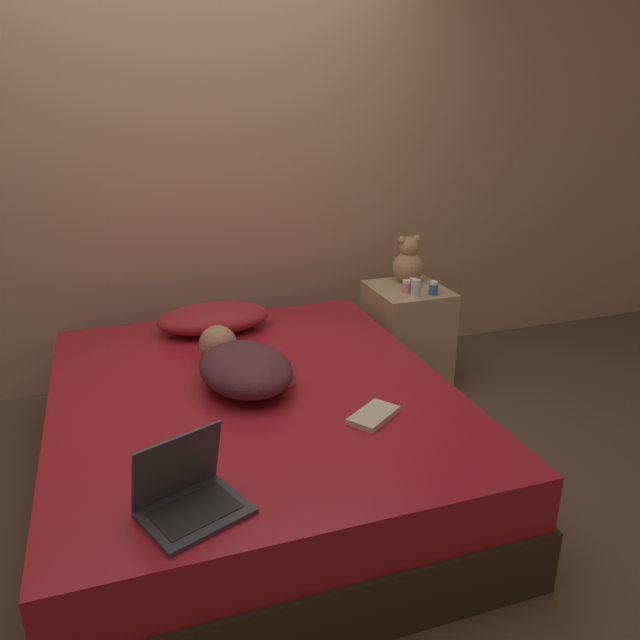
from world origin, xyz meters
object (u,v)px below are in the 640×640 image
person_lying (242,365)px  laptop (188,494)px  book (374,415)px  bottle_red (413,284)px  bottle_clear (416,289)px  pillow (214,318)px  bottle_blue (433,288)px  bottle_pink (406,286)px  teddy_bear (408,262)px

person_lying → laptop: size_ratio=1.86×
book → bottle_red: bearing=56.9°
bottle_clear → pillow: bearing=172.7°
person_lying → bottle_blue: bottle_blue is taller
pillow → bottle_pink: (1.11, -0.05, 0.08)m
laptop → teddy_bear: 2.24m
bottle_blue → bottle_pink: bearing=146.6°
pillow → laptop: 1.51m
laptop → bottle_clear: (1.45, 1.33, 0.10)m
laptop → teddy_bear: bearing=24.3°
laptop → bottle_clear: size_ratio=3.62×
bottle_blue → bottle_red: (-0.07, 0.12, -0.01)m
pillow → bottle_red: bottle_red is taller
bottle_clear → book: bottle_clear is taller
bottle_clear → bottle_blue: 0.12m
pillow → bottle_pink: bearing=-2.4°
bottle_blue → book: bottle_blue is taller
teddy_bear → bottle_pink: bearing=-118.4°
pillow → bottle_red: size_ratio=8.67×
pillow → person_lying: 0.68m
pillow → person_lying: size_ratio=0.86×
pillow → teddy_bear: teddy_bear is taller
teddy_bear → bottle_clear: bearing=-107.3°
pillow → laptop: size_ratio=1.60×
teddy_bear → book: (-0.78, -1.28, -0.22)m
pillow → laptop: (-0.34, -1.48, -0.02)m
book → teddy_bear: bearing=58.7°
laptop → bottle_blue: (1.57, 1.34, 0.09)m
pillow → bottle_red: (1.17, -0.01, 0.07)m
pillow → teddy_bear: bearing=6.4°
pillow → bottle_clear: bearing=-7.3°
teddy_bear → bottle_pink: size_ratio=3.86×
bottle_red → book: bottle_red is taller
laptop → pillow: bearing=55.1°
bottle_pink → bottle_red: bearing=30.9°
laptop → bottle_red: laptop is taller
teddy_bear → book: teddy_bear is taller
pillow → person_lying: bearing=-89.4°
teddy_bear → bottle_pink: (-0.10, -0.18, -0.09)m
laptop → book: 0.84m
laptop → bottle_clear: laptop is taller
bottle_red → bottle_clear: bearing=-110.0°
pillow → bottle_clear: size_ratio=5.81×
pillow → book: size_ratio=2.41×
pillow → bottle_red: 1.17m
pillow → laptop: laptop is taller
bottle_pink → book: bottle_pink is taller
laptop → bottle_clear: 1.98m
person_lying → book: (0.42, -0.46, -0.08)m
bottle_red → book: 1.36m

